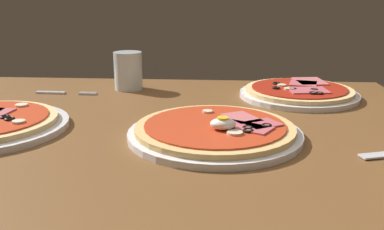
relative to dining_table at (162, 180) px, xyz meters
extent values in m
cube|color=brown|center=(0.00, 0.00, 0.10)|extent=(1.11, 0.87, 0.04)
cylinder|color=#4A3018|center=(-0.50, 0.37, -0.28)|extent=(0.07, 0.07, 0.72)
cylinder|color=#4A3018|center=(0.50, 0.37, -0.28)|extent=(0.07, 0.07, 0.72)
cylinder|color=white|center=(0.11, -0.08, 0.13)|extent=(0.31, 0.31, 0.01)
cylinder|color=#DBB26B|center=(0.11, -0.08, 0.14)|extent=(0.29, 0.29, 0.01)
cylinder|color=red|center=(0.11, -0.08, 0.15)|extent=(0.25, 0.25, 0.00)
torus|color=black|center=(0.20, -0.08, 0.15)|extent=(0.02, 0.02, 0.00)
torus|color=black|center=(0.17, -0.10, 0.15)|extent=(0.02, 0.02, 0.00)
torus|color=black|center=(0.17, -0.12, 0.15)|extent=(0.02, 0.02, 0.00)
cube|color=#C65B66|center=(0.19, -0.07, 0.15)|extent=(0.08, 0.07, 0.00)
cube|color=#C65B66|center=(0.16, -0.09, 0.15)|extent=(0.11, 0.09, 0.00)
cube|color=#D16B70|center=(0.16, -0.04, 0.15)|extent=(0.08, 0.09, 0.00)
cylinder|color=beige|center=(0.09, 0.00, 0.15)|extent=(0.02, 0.02, 0.00)
cylinder|color=beige|center=(0.14, -0.13, 0.15)|extent=(0.03, 0.03, 0.00)
ellipsoid|color=white|center=(0.12, -0.11, 0.16)|extent=(0.04, 0.03, 0.02)
cylinder|color=yellow|center=(0.12, -0.11, 0.17)|extent=(0.02, 0.02, 0.00)
cylinder|color=white|center=(0.31, 0.24, 0.13)|extent=(0.29, 0.29, 0.01)
cylinder|color=#E5C17F|center=(0.31, 0.24, 0.14)|extent=(0.26, 0.26, 0.01)
cylinder|color=#A82314|center=(0.31, 0.24, 0.15)|extent=(0.23, 0.23, 0.00)
torus|color=black|center=(0.26, 0.27, 0.15)|extent=(0.02, 0.02, 0.00)
torus|color=black|center=(0.25, 0.22, 0.15)|extent=(0.02, 0.02, 0.00)
torus|color=black|center=(0.29, 0.21, 0.15)|extent=(0.02, 0.02, 0.00)
torus|color=black|center=(0.34, 0.17, 0.15)|extent=(0.02, 0.02, 0.00)
torus|color=black|center=(0.34, 0.21, 0.15)|extent=(0.02, 0.02, 0.00)
torus|color=black|center=(0.33, 0.17, 0.15)|extent=(0.02, 0.02, 0.00)
cube|color=#C65B66|center=(0.32, 0.20, 0.15)|extent=(0.10, 0.08, 0.00)
cube|color=#C65B66|center=(0.32, 0.28, 0.15)|extent=(0.08, 0.08, 0.00)
cube|color=#D16B70|center=(0.35, 0.31, 0.15)|extent=(0.08, 0.10, 0.00)
cylinder|color=beige|center=(0.27, 0.25, 0.15)|extent=(0.02, 0.02, 0.00)
cylinder|color=beige|center=(0.28, 0.21, 0.15)|extent=(0.02, 0.02, 0.00)
torus|color=black|center=(-0.27, -0.08, 0.15)|extent=(0.02, 0.02, 0.00)
torus|color=black|center=(-0.28, -0.06, 0.15)|extent=(0.02, 0.02, 0.00)
cylinder|color=beige|center=(-0.29, 0.02, 0.15)|extent=(0.03, 0.03, 0.00)
cylinder|color=beige|center=(-0.24, -0.09, 0.15)|extent=(0.02, 0.02, 0.00)
cylinder|color=silver|center=(-0.13, 0.30, 0.17)|extent=(0.07, 0.07, 0.10)
cylinder|color=silver|center=(-0.13, 0.30, 0.14)|extent=(0.06, 0.06, 0.04)
cube|color=silver|center=(-0.31, 0.24, 0.12)|extent=(0.08, 0.02, 0.00)
cube|color=silver|center=(-0.22, 0.22, 0.12)|extent=(0.05, 0.00, 0.00)
cube|color=silver|center=(-0.22, 0.23, 0.12)|extent=(0.05, 0.00, 0.00)
cube|color=silver|center=(-0.22, 0.23, 0.12)|extent=(0.05, 0.00, 0.00)
cube|color=silver|center=(-0.22, 0.24, 0.12)|extent=(0.05, 0.00, 0.00)
camera|label=1|loc=(0.12, -0.82, 0.38)|focal=40.87mm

